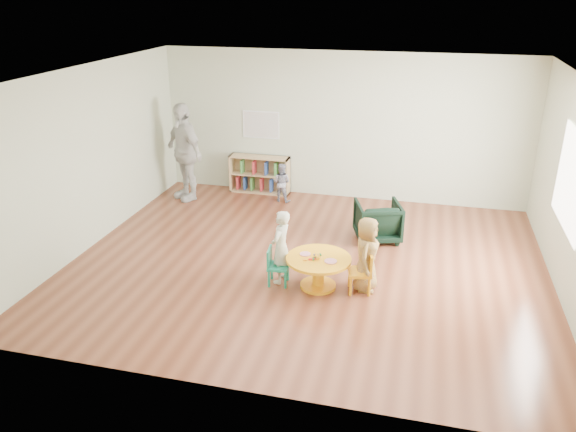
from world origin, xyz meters
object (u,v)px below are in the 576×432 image
Objects in this scene: bookshelf at (259,174)px; toddler at (282,182)px; kid_chair_right at (363,271)px; adult_caretaker at (184,152)px; armchair at (378,221)px; child_left at (281,247)px; child_right at (367,254)px; activity_table at (318,267)px; kid_chair_left at (276,265)px.

bookshelf is 1.59× the size of toddler.
kid_chair_right is 0.31× the size of adult_caretaker.
armchair is at bearing 154.69° from toddler.
child_left is (-1.18, -1.75, 0.21)m from armchair.
kid_chair_right is 0.82× the size of armchair.
adult_caretaker is at bearing -125.06° from child_left.
adult_caretaker reaches higher than child_left.
toddler is at bearing 36.50° from child_right.
bookshelf reaches higher than armchair.
kid_chair_left reaches higher than activity_table.
activity_table is at bearing -61.60° from bookshelf.
kid_chair_left is 3.82m from bookshelf.
armchair is 0.67× the size of child_right.
activity_table is 0.48× the size of adult_caretaker.
bookshelf is at bearing 24.06° from kid_chair_right.
armchair is 2.12m from child_left.
armchair reaches higher than activity_table.
adult_caretaker reaches higher than toddler.
activity_table is 0.75× the size of bookshelf.
adult_caretaker is at bearing 138.46° from activity_table.
bookshelf is 0.70m from toddler.
child_right reaches higher than activity_table.
activity_table is at bearing 102.11° from child_right.
activity_table is at bearing 121.97° from toddler.
toddler is (0.57, -0.41, 0.01)m from bookshelf.
activity_table is 0.61m from kid_chair_right.
child_right is at bearing 72.10° from armchair.
child_right is (0.64, 0.10, 0.22)m from activity_table.
child_left is 3.19m from toddler.
bookshelf is 4.28m from child_right.
activity_table is 0.68m from child_right.
kid_chair_left is 0.26m from child_left.
child_right is 4.72m from adult_caretaker.
kid_chair_left is 2.21m from armchair.
armchair is (0.63, 1.79, 0.01)m from activity_table.
bookshelf reaches higher than kid_chair_right.
toddler is (-0.75, 3.17, 0.09)m from kid_chair_left.
child_left is at bearing 176.12° from activity_table.
toddler is at bearing -172.35° from kid_chair_left.
kid_chair_left is 0.51× the size of child_left.
bookshelf is (-2.52, 3.51, 0.05)m from kid_chair_right.
child_left is at bearing 113.21° from toddler.
armchair is (0.02, 1.76, 0.01)m from kid_chair_right.
kid_chair_left is 0.71× the size of toddler.
bookshelf is 1.57m from adult_caretaker.
child_left is (0.05, 0.09, 0.24)m from kid_chair_left.
armchair is at bearing 140.66° from kid_chair_left.
child_left reaches higher than kid_chair_right.
activity_table is 1.26× the size of armchair.
kid_chair_right is 0.23m from child_right.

